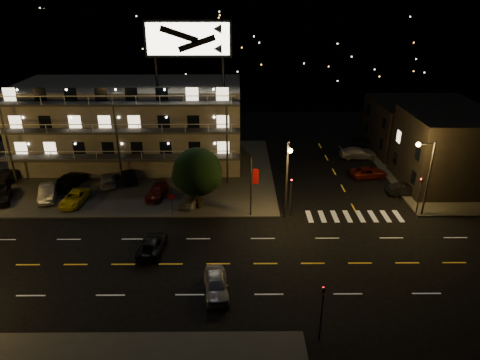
{
  "coord_description": "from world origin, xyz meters",
  "views": [
    {
      "loc": [
        3.58,
        -30.09,
        21.04
      ],
      "look_at": [
        3.91,
        8.0,
        4.2
      ],
      "focal_mm": 32.0,
      "sensor_mm": 36.0,
      "label": 1
    }
  ],
  "objects_px": {
    "lot_car_4": "(191,197)",
    "side_car_0": "(406,190)",
    "lot_car_7": "(107,180)",
    "lot_car_2": "(75,198)",
    "road_car_west": "(152,244)",
    "tree": "(197,173)",
    "road_car_east": "(216,284)"
  },
  "relations": [
    {
      "from": "tree",
      "to": "lot_car_4",
      "type": "height_order",
      "value": "tree"
    },
    {
      "from": "lot_car_2",
      "to": "side_car_0",
      "type": "relative_size",
      "value": 1.12
    },
    {
      "from": "lot_car_7",
      "to": "lot_car_2",
      "type": "bearing_deg",
      "value": 48.32
    },
    {
      "from": "lot_car_4",
      "to": "road_car_east",
      "type": "height_order",
      "value": "lot_car_4"
    },
    {
      "from": "lot_car_4",
      "to": "road_car_west",
      "type": "distance_m",
      "value": 9.32
    },
    {
      "from": "road_car_west",
      "to": "lot_car_7",
      "type": "bearing_deg",
      "value": -57.68
    },
    {
      "from": "lot_car_2",
      "to": "lot_car_4",
      "type": "xyz_separation_m",
      "value": [
        12.52,
        -0.09,
        0.1
      ]
    },
    {
      "from": "tree",
      "to": "lot_car_4",
      "type": "distance_m",
      "value": 3.42
    },
    {
      "from": "lot_car_4",
      "to": "side_car_0",
      "type": "bearing_deg",
      "value": 20.61
    },
    {
      "from": "side_car_0",
      "to": "road_car_west",
      "type": "relative_size",
      "value": 0.89
    },
    {
      "from": "lot_car_2",
      "to": "road_car_east",
      "type": "height_order",
      "value": "road_car_east"
    },
    {
      "from": "lot_car_7",
      "to": "road_car_west",
      "type": "relative_size",
      "value": 0.97
    },
    {
      "from": "tree",
      "to": "side_car_0",
      "type": "height_order",
      "value": "tree"
    },
    {
      "from": "side_car_0",
      "to": "road_car_west",
      "type": "xyz_separation_m",
      "value": [
        -26.46,
        -11.06,
        -0.03
      ]
    },
    {
      "from": "lot_car_7",
      "to": "road_car_east",
      "type": "xyz_separation_m",
      "value": [
        13.6,
        -19.64,
        -0.04
      ]
    },
    {
      "from": "lot_car_4",
      "to": "lot_car_7",
      "type": "height_order",
      "value": "lot_car_4"
    },
    {
      "from": "lot_car_4",
      "to": "side_car_0",
      "type": "height_order",
      "value": "lot_car_4"
    },
    {
      "from": "lot_car_4",
      "to": "lot_car_7",
      "type": "xyz_separation_m",
      "value": [
        -10.33,
        4.88,
        -0.09
      ]
    },
    {
      "from": "tree",
      "to": "road_car_east",
      "type": "height_order",
      "value": "tree"
    },
    {
      "from": "lot_car_4",
      "to": "lot_car_7",
      "type": "relative_size",
      "value": 0.97
    },
    {
      "from": "lot_car_2",
      "to": "road_car_west",
      "type": "xyz_separation_m",
      "value": [
        9.91,
        -9.03,
        -0.14
      ]
    },
    {
      "from": "lot_car_4",
      "to": "lot_car_7",
      "type": "bearing_deg",
      "value": 170.25
    },
    {
      "from": "road_car_east",
      "to": "side_car_0",
      "type": "bearing_deg",
      "value": 33.21
    },
    {
      "from": "tree",
      "to": "lot_car_4",
      "type": "relative_size",
      "value": 1.54
    },
    {
      "from": "road_car_west",
      "to": "lot_car_4",
      "type": "bearing_deg",
      "value": -103.13
    },
    {
      "from": "tree",
      "to": "road_car_east",
      "type": "xyz_separation_m",
      "value": [
        2.47,
        -13.78,
        -3.3
      ]
    },
    {
      "from": "lot_car_4",
      "to": "road_car_east",
      "type": "distance_m",
      "value": 15.12
    },
    {
      "from": "side_car_0",
      "to": "tree",
      "type": "bearing_deg",
      "value": 97.56
    },
    {
      "from": "lot_car_7",
      "to": "road_car_east",
      "type": "bearing_deg",
      "value": 107.64
    },
    {
      "from": "lot_car_7",
      "to": "road_car_west",
      "type": "xyz_separation_m",
      "value": [
        7.72,
        -13.82,
        -0.16
      ]
    },
    {
      "from": "lot_car_4",
      "to": "road_car_west",
      "type": "relative_size",
      "value": 0.94
    },
    {
      "from": "tree",
      "to": "lot_car_7",
      "type": "bearing_deg",
      "value": 152.22
    }
  ]
}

